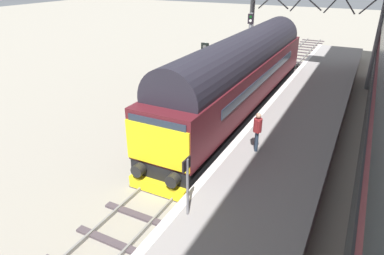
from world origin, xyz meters
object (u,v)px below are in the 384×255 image
object	(u,v)px
signal_post_mid	(250,39)
platform_number_sign	(187,178)
waiting_passenger	(257,128)
signal_post_near	(205,69)
diesel_locomotive	(241,73)

from	to	relation	value
signal_post_mid	platform_number_sign	xyz separation A→B (m)	(4.22, -18.04, -0.68)
signal_post_mid	platform_number_sign	size ratio (longest dim) A/B	2.49
waiting_passenger	signal_post_near	bearing A→B (deg)	19.29
platform_number_sign	waiting_passenger	distance (m)	4.93
signal_post_mid	waiting_passenger	bearing A→B (deg)	-69.86
signal_post_mid	waiting_passenger	size ratio (longest dim) A/B	2.92
platform_number_sign	signal_post_near	bearing A→B (deg)	112.65
signal_post_near	waiting_passenger	bearing A→B (deg)	-47.39
signal_post_near	platform_number_sign	distance (m)	10.98
diesel_locomotive	signal_post_mid	world-z (taller)	signal_post_mid
diesel_locomotive	signal_post_near	world-z (taller)	diesel_locomotive
signal_post_near	platform_number_sign	size ratio (longest dim) A/B	2.11
signal_post_near	signal_post_mid	bearing A→B (deg)	90.00
diesel_locomotive	waiting_passenger	bearing A→B (deg)	-63.91
diesel_locomotive	signal_post_mid	bearing A→B (deg)	105.44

